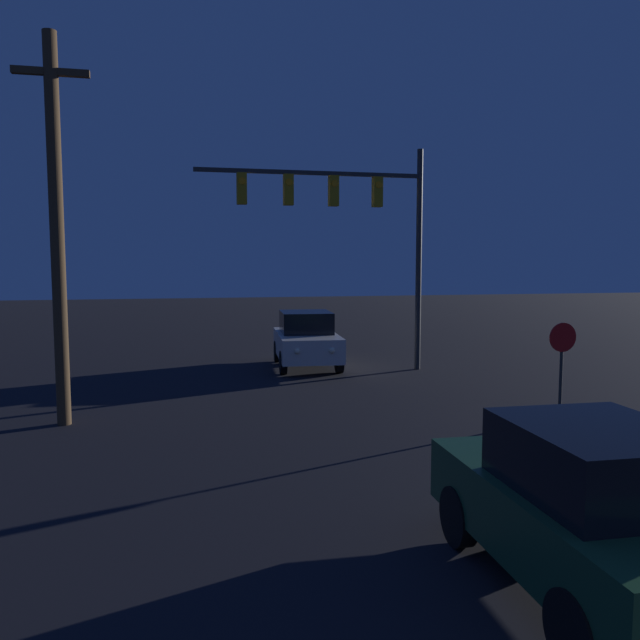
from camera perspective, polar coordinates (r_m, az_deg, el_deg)
The scene contains 5 objects.
car_near at distance 7.16m, azimuth 23.33°, elevation -15.49°, with size 2.01×4.01×1.78m.
car_far at distance 20.08m, azimuth -1.25°, elevation -1.78°, with size 2.16×4.07×1.78m.
traffic_signal_mast at distance 19.08m, azimuth 2.92°, elevation 9.64°, with size 6.93×0.30×6.82m.
stop_sign at distance 14.38m, azimuth 21.25°, elevation -2.82°, with size 0.63×0.07×2.09m.
utility_pole at distance 13.87m, azimuth -22.93°, elevation 7.91°, with size 1.47×0.28×7.94m.
Camera 1 is at (-2.65, 0.87, 3.39)m, focal length 35.00 mm.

